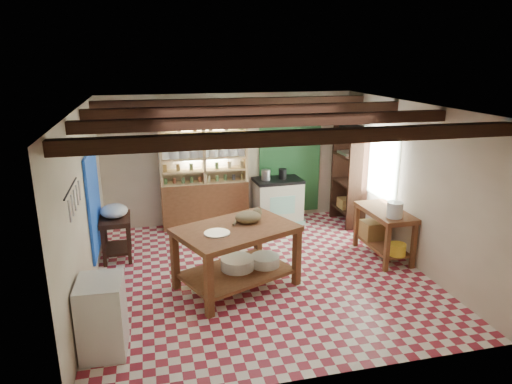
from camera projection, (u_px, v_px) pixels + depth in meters
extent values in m
cube|color=maroon|center=(260.00, 274.00, 7.19)|extent=(5.00, 5.00, 0.02)
cube|color=#4D4C52|center=(260.00, 106.00, 6.44)|extent=(5.00, 5.00, 0.02)
cube|color=beige|center=(230.00, 159.00, 9.14)|extent=(5.00, 0.04, 2.60)
cube|color=beige|center=(322.00, 266.00, 4.49)|extent=(5.00, 0.04, 2.60)
cube|color=beige|center=(84.00, 207.00, 6.26)|extent=(0.04, 5.00, 2.60)
cube|color=beige|center=(410.00, 184.00, 7.38)|extent=(0.04, 5.00, 2.60)
cube|color=#331B12|center=(260.00, 115.00, 6.48)|extent=(5.00, 3.80, 0.15)
cube|color=blue|center=(94.00, 201.00, 7.16)|extent=(0.04, 1.40, 1.60)
cube|color=#215229|center=(290.00, 159.00, 9.41)|extent=(1.30, 0.04, 2.30)
cube|color=beige|center=(205.00, 141.00, 8.90)|extent=(0.90, 0.02, 0.80)
cube|color=beige|center=(379.00, 164.00, 8.27)|extent=(0.02, 1.30, 1.20)
cube|color=black|center=(72.00, 199.00, 5.01)|extent=(0.06, 0.90, 0.28)
cube|color=black|center=(297.00, 116.00, 8.75)|extent=(0.86, 0.12, 0.36)
cube|color=tan|center=(204.00, 173.00, 8.90)|extent=(1.70, 0.34, 2.20)
cube|color=#331B12|center=(349.00, 175.00, 9.09)|extent=(0.40, 0.86, 2.00)
cube|color=brown|center=(236.00, 257.00, 6.66)|extent=(1.94, 1.65, 0.93)
cube|color=beige|center=(278.00, 201.00, 9.26)|extent=(0.97, 0.67, 0.92)
cube|color=#331B12|center=(117.00, 238.00, 7.64)|extent=(0.51, 0.73, 0.73)
cube|color=silver|center=(102.00, 316.00, 5.18)|extent=(0.52, 0.62, 0.89)
cube|color=brown|center=(384.00, 233.00, 7.68)|extent=(0.60, 1.17, 0.83)
ellipsoid|color=#8C7951|center=(248.00, 217.00, 6.68)|extent=(0.49, 0.46, 0.18)
cylinder|color=#BAB9C2|center=(217.00, 233.00, 6.28)|extent=(0.47, 0.47, 0.02)
cylinder|color=silver|center=(237.00, 263.00, 6.76)|extent=(0.65, 0.65, 0.17)
cylinder|color=silver|center=(265.00, 261.00, 6.88)|extent=(0.57, 0.57, 0.15)
cylinder|color=#BAB9C2|center=(266.00, 175.00, 9.03)|extent=(0.19, 0.19, 0.21)
cylinder|color=black|center=(283.00, 174.00, 9.13)|extent=(0.17, 0.17, 0.20)
ellipsoid|color=silver|center=(114.00, 211.00, 7.51)|extent=(0.46, 0.46, 0.22)
cylinder|color=silver|center=(395.00, 210.00, 7.19)|extent=(0.26, 0.26, 0.25)
cube|color=olive|center=(375.00, 230.00, 7.97)|extent=(0.44, 0.36, 0.30)
cylinder|color=yellow|center=(397.00, 249.00, 7.29)|extent=(0.27, 0.27, 0.19)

